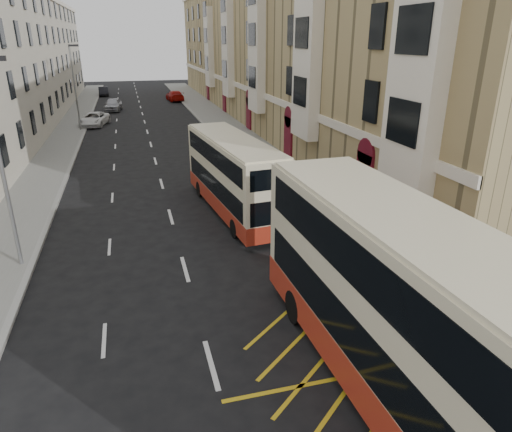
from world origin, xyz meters
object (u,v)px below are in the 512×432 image
object	(u,v)px
double_decker_front	(407,315)
pedestrian_far	(419,268)
car_silver	(113,105)
car_dark	(103,91)
double_decker_rear	(234,176)
white_van	(94,119)
car_red	(175,96)
street_lamp_near	(0,155)
street_lamp_far	(75,83)

from	to	relation	value
double_decker_front	pedestrian_far	distance (m)	6.04
pedestrian_far	car_silver	distance (m)	50.60
car_silver	car_dark	xyz separation A→B (m)	(-1.77, 17.38, -0.10)
double_decker_front	double_decker_rear	size ratio (longest dim) A/B	1.21
white_van	car_red	size ratio (longest dim) A/B	0.98
car_dark	car_silver	bearing A→B (deg)	-87.09
double_decker_front	car_silver	distance (m)	54.43
double_decker_front	white_van	xyz separation A→B (m)	(-9.61, 43.37, -1.80)
street_lamp_near	pedestrian_far	xyz separation A→B (m)	(14.40, -5.95, -3.69)
street_lamp_far	car_dark	bearing A→B (deg)	87.86
white_van	pedestrian_far	bearing A→B (deg)	-57.96
double_decker_front	car_dark	world-z (taller)	double_decker_front
street_lamp_far	white_van	xyz separation A→B (m)	(1.15, 2.86, -3.94)
double_decker_rear	car_silver	bearing A→B (deg)	93.80
double_decker_front	pedestrian_far	bearing A→B (deg)	49.89
pedestrian_far	car_red	world-z (taller)	pedestrian_far
street_lamp_near	street_lamp_far	distance (m)	30.00
car_silver	double_decker_rear	bearing A→B (deg)	-73.05
car_silver	street_lamp_near	bearing A→B (deg)	-86.66
double_decker_front	pedestrian_far	xyz separation A→B (m)	(3.64, 4.56, -1.55)
car_silver	car_red	world-z (taller)	car_silver
street_lamp_near	double_decker_front	bearing A→B (deg)	-44.32
car_red	white_van	bearing A→B (deg)	56.23
white_van	double_decker_rear	bearing A→B (deg)	-60.41
car_silver	car_dark	world-z (taller)	car_silver
street_lamp_far	car_red	distance (m)	24.53
street_lamp_far	double_decker_rear	xyz separation A→B (m)	(9.71, -26.21, -2.60)
street_lamp_near	car_dark	size ratio (longest dim) A/B	1.90
double_decker_front	car_silver	size ratio (longest dim) A/B	2.66
double_decker_rear	pedestrian_far	bearing A→B (deg)	-70.23
car_red	street_lamp_far	bearing A→B (deg)	57.19
street_lamp_far	car_red	size ratio (longest dim) A/B	1.56
street_lamp_near	car_dark	distance (m)	60.85
pedestrian_far	car_dark	distance (m)	67.96
double_decker_rear	car_red	distance (m)	47.55
pedestrian_far	white_van	xyz separation A→B (m)	(-13.25, 38.81, -0.25)
street_lamp_far	car_silver	xyz separation A→B (m)	(2.92, 13.33, -3.84)
double_decker_rear	white_van	bearing A→B (deg)	100.46
street_lamp_near	car_red	bearing A→B (deg)	77.31
street_lamp_near	car_red	xyz separation A→B (m)	(11.55, 51.29, -3.89)
double_decker_front	white_van	distance (m)	44.46
pedestrian_far	car_silver	world-z (taller)	pedestrian_far
street_lamp_near	double_decker_rear	world-z (taller)	street_lamp_near
car_silver	car_dark	distance (m)	17.47
street_lamp_far	double_decker_rear	world-z (taller)	street_lamp_far
street_lamp_far	white_van	world-z (taller)	street_lamp_far
double_decker_front	car_silver	bearing A→B (deg)	96.81
pedestrian_far	car_red	distance (m)	57.31
car_dark	car_red	bearing A→B (deg)	-45.07
car_red	car_silver	bearing A→B (deg)	38.34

